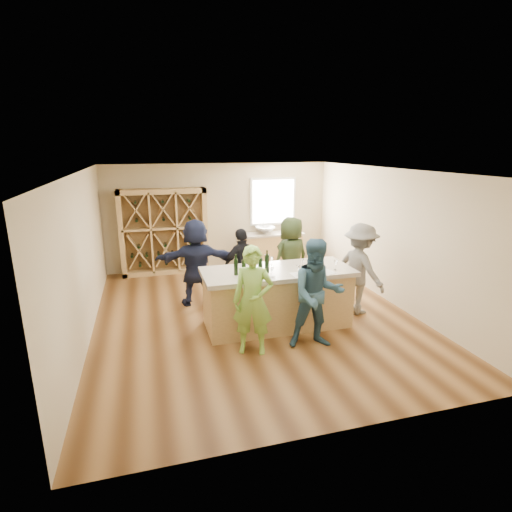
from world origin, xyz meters
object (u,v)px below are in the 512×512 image
object	(u,v)px
sink	(265,230)
wine_bottle_b	(244,268)
wine_bottle_a	(236,267)
person_near_left	(253,301)
wine_bottle_d	(260,267)
wine_rack	(164,232)
person_server	(360,269)
wine_bottle_e	(267,264)
person_far_right	(291,258)
person_far_mid	(242,266)
tasting_counter_base	(277,300)
wine_bottle_c	(253,265)
person_far_left	(196,262)
person_near_right	(317,294)

from	to	relation	value
sink	wine_bottle_b	size ratio (longest dim) A/B	1.86
wine_bottle_a	person_near_left	bearing A→B (deg)	-82.38
sink	wine_bottle_d	bearing A→B (deg)	-108.03
wine_rack	person_server	bearing A→B (deg)	-45.94
wine_bottle_d	person_near_left	world-z (taller)	person_near_left
wine_bottle_a	wine_bottle_e	distance (m)	0.55
wine_bottle_a	person_far_right	xyz separation A→B (m)	(1.54, 1.41, -0.33)
person_far_mid	person_far_right	bearing A→B (deg)	165.25
tasting_counter_base	wine_bottle_c	xyz separation A→B (m)	(-0.50, -0.14, 0.74)
wine_bottle_b	person_far_left	bearing A→B (deg)	109.97
sink	person_far_right	distance (m)	2.45
person_near_right	person_far_right	xyz separation A→B (m)	(0.39, 2.25, -0.02)
wine_bottle_c	sink	bearing A→B (deg)	70.21
person_near_left	wine_bottle_a	bearing A→B (deg)	117.62
tasting_counter_base	person_server	size ratio (longest dim) A/B	1.44
person_far_right	wine_bottle_c	bearing A→B (deg)	31.48
sink	wine_bottle_b	xyz separation A→B (m)	(-1.58, -3.95, 0.21)
wine_rack	wine_bottle_e	xyz separation A→B (m)	(1.56, -3.94, 0.14)
wine_bottle_a	person_near_left	world-z (taller)	person_near_left
wine_bottle_c	person_near_left	distance (m)	0.82
sink	person_far_right	size ratio (longest dim) A/B	0.30
wine_bottle_d	person_near_right	size ratio (longest dim) A/B	0.17
wine_bottle_a	wine_bottle_d	bearing A→B (deg)	-22.83
wine_bottle_c	wine_bottle_d	bearing A→B (deg)	-54.81
wine_bottle_a	person_far_right	distance (m)	2.11
person_far_mid	person_far_left	world-z (taller)	person_far_left
sink	wine_bottle_a	bearing A→B (deg)	-113.78
wine_bottle_b	wine_bottle_e	distance (m)	0.45
wine_bottle_c	wine_bottle_b	bearing A→B (deg)	-159.24
wine_bottle_c	tasting_counter_base	bearing A→B (deg)	15.58
wine_bottle_c	person_far_left	xyz separation A→B (m)	(-0.79, 1.59, -0.33)
person_server	person_far_left	world-z (taller)	person_far_left
wine_bottle_a	wine_bottle_d	world-z (taller)	wine_bottle_d
person_near_right	person_far_mid	xyz separation A→B (m)	(-0.71, 2.18, -0.11)
wine_rack	person_far_right	size ratio (longest dim) A/B	1.23
tasting_counter_base	person_near_right	distance (m)	1.09
wine_bottle_b	tasting_counter_base	bearing A→B (deg)	17.01
wine_bottle_a	person_far_mid	xyz separation A→B (m)	(0.44, 1.34, -0.42)
wine_rack	wine_bottle_e	world-z (taller)	wine_rack
wine_bottle_a	wine_bottle_c	distance (m)	0.30
wine_bottle_e	person_far_right	xyz separation A→B (m)	(0.99, 1.43, -0.35)
person_server	person_far_left	bearing A→B (deg)	50.79
wine_bottle_a	wine_rack	bearing A→B (deg)	104.36
sink	wine_bottle_d	world-z (taller)	wine_bottle_d
person_server	tasting_counter_base	bearing A→B (deg)	78.93
sink	tasting_counter_base	world-z (taller)	sink
person_far_right	wine_bottle_b	bearing A→B (deg)	28.90
person_near_left	person_far_mid	distance (m)	2.12
person_far_mid	person_near_right	bearing A→B (deg)	90.01
wine_rack	tasting_counter_base	size ratio (longest dim) A/B	0.85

